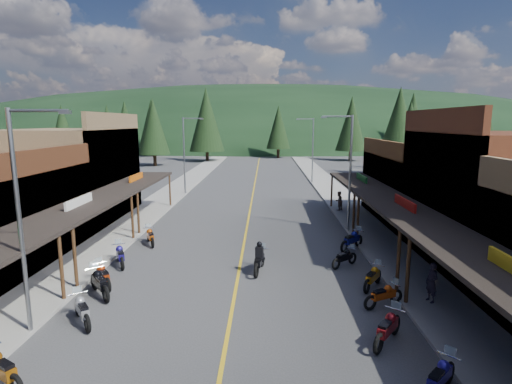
# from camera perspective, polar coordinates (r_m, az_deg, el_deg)

# --- Properties ---
(ground) EXTENTS (220.00, 220.00, 0.00)m
(ground) POSITION_cam_1_polar(r_m,az_deg,el_deg) (20.57, -2.50, -11.53)
(ground) COLOR #38383A
(ground) RESTS_ON ground
(centerline) EXTENTS (0.15, 90.00, 0.01)m
(centerline) POSITION_cam_1_polar(r_m,az_deg,el_deg) (39.83, -0.57, -0.93)
(centerline) COLOR gold
(centerline) RESTS_ON ground
(sidewalk_west) EXTENTS (3.40, 94.00, 0.15)m
(sidewalk_west) POSITION_cam_1_polar(r_m,az_deg,el_deg) (41.04, -12.80, -0.75)
(sidewalk_west) COLOR gray
(sidewalk_west) RESTS_ON ground
(sidewalk_east) EXTENTS (3.40, 94.00, 0.15)m
(sidewalk_east) POSITION_cam_1_polar(r_m,az_deg,el_deg) (40.47, 11.84, -0.87)
(sidewalk_east) COLOR gray
(sidewalk_east) RESTS_ON ground
(shop_west_3) EXTENTS (10.90, 10.20, 8.20)m
(shop_west_3) POSITION_cam_1_polar(r_m,az_deg,el_deg) (34.18, -24.91, 2.30)
(shop_west_3) COLOR brown
(shop_west_3) RESTS_ON ground
(shop_east_2) EXTENTS (10.90, 9.00, 8.20)m
(shop_east_2) POSITION_cam_1_polar(r_m,az_deg,el_deg) (24.56, 31.81, -0.95)
(shop_east_2) COLOR #562B19
(shop_east_2) RESTS_ON ground
(shop_east_3) EXTENTS (10.90, 10.20, 6.20)m
(shop_east_3) POSITION_cam_1_polar(r_m,az_deg,el_deg) (33.21, 23.32, 0.49)
(shop_east_3) COLOR #4C2D16
(shop_east_3) RESTS_ON ground
(streetlight_0) EXTENTS (2.16, 0.18, 8.00)m
(streetlight_0) POSITION_cam_1_polar(r_m,az_deg,el_deg) (15.80, -30.35, -2.63)
(streetlight_0) COLOR gray
(streetlight_0) RESTS_ON ground
(streetlight_1) EXTENTS (2.16, 0.18, 8.00)m
(streetlight_1) POSITION_cam_1_polar(r_m,az_deg,el_deg) (42.03, -10.05, 5.62)
(streetlight_1) COLOR gray
(streetlight_1) RESTS_ON ground
(streetlight_2) EXTENTS (2.16, 0.18, 8.00)m
(streetlight_2) POSITION_cam_1_polar(r_m,az_deg,el_deg) (27.84, 13.03, 3.37)
(streetlight_2) COLOR gray
(streetlight_2) RESTS_ON ground
(streetlight_3) EXTENTS (2.16, 0.18, 8.00)m
(streetlight_3) POSITION_cam_1_polar(r_m,az_deg,el_deg) (49.51, 7.94, 6.31)
(streetlight_3) COLOR gray
(streetlight_3) RESTS_ON ground
(ridge_hill) EXTENTS (310.00, 140.00, 60.00)m
(ridge_hill) POSITION_cam_1_polar(r_m,az_deg,el_deg) (154.28, 0.90, 7.17)
(ridge_hill) COLOR black
(ridge_hill) RESTS_ON ground
(pine_0) EXTENTS (5.04, 5.04, 11.00)m
(pine_0) POSITION_cam_1_polar(r_m,az_deg,el_deg) (91.03, -25.92, 8.32)
(pine_0) COLOR black
(pine_0) RESTS_ON ground
(pine_1) EXTENTS (5.88, 5.88, 12.50)m
(pine_1) POSITION_cam_1_polar(r_m,az_deg,el_deg) (92.62, -14.69, 9.46)
(pine_1) COLOR black
(pine_1) RESTS_ON ground
(pine_2) EXTENTS (6.72, 6.72, 14.00)m
(pine_2) POSITION_cam_1_polar(r_m,az_deg,el_deg) (77.92, -7.09, 10.23)
(pine_2) COLOR black
(pine_2) RESTS_ON ground
(pine_3) EXTENTS (5.04, 5.04, 11.00)m
(pine_3) POSITION_cam_1_polar(r_m,az_deg,el_deg) (85.14, 3.22, 9.24)
(pine_3) COLOR black
(pine_3) RESTS_ON ground
(pine_4) EXTENTS (5.88, 5.88, 12.50)m
(pine_4) POSITION_cam_1_polar(r_m,az_deg,el_deg) (80.83, 13.47, 9.49)
(pine_4) COLOR black
(pine_4) RESTS_ON ground
(pine_5) EXTENTS (6.72, 6.72, 14.00)m
(pine_5) POSITION_cam_1_polar(r_m,az_deg,el_deg) (96.77, 21.42, 9.56)
(pine_5) COLOR black
(pine_5) RESTS_ON ground
(pine_6) EXTENTS (5.04, 5.04, 11.00)m
(pine_6) POSITION_cam_1_polar(r_m,az_deg,el_deg) (94.34, 29.96, 8.02)
(pine_6) COLOR black
(pine_6) RESTS_ON ground
(pine_7) EXTENTS (5.88, 5.88, 12.50)m
(pine_7) POSITION_cam_1_polar(r_m,az_deg,el_deg) (100.77, -18.18, 9.31)
(pine_7) COLOR black
(pine_7) RESTS_ON ground
(pine_8) EXTENTS (4.48, 4.48, 10.00)m
(pine_8) POSITION_cam_1_polar(r_m,az_deg,el_deg) (63.55, -20.36, 7.95)
(pine_8) COLOR black
(pine_8) RESTS_ON ground
(pine_9) EXTENTS (4.93, 4.93, 10.80)m
(pine_9) POSITION_cam_1_polar(r_m,az_deg,el_deg) (67.99, 21.09, 8.34)
(pine_9) COLOR black
(pine_9) RESTS_ON ground
(pine_10) EXTENTS (5.38, 5.38, 11.60)m
(pine_10) POSITION_cam_1_polar(r_m,az_deg,el_deg) (71.75, -14.43, 9.06)
(pine_10) COLOR black
(pine_10) RESTS_ON ground
(pine_11) EXTENTS (5.82, 5.82, 12.40)m
(pine_11) POSITION_cam_1_polar(r_m,az_deg,el_deg) (60.06, 19.74, 9.06)
(pine_11) COLOR black
(pine_11) RESTS_ON ground
(bike_west_4) EXTENTS (2.30, 1.79, 1.28)m
(bike_west_4) POSITION_cam_1_polar(r_m,az_deg,el_deg) (14.36, -32.68, -20.41)
(bike_west_4) COLOR #98520A
(bike_west_4) RESTS_ON ground
(bike_west_5) EXTENTS (1.86, 2.14, 1.22)m
(bike_west_5) POSITION_cam_1_polar(r_m,az_deg,el_deg) (16.92, -23.61, -15.05)
(bike_west_5) COLOR #95959A
(bike_west_5) RESTS_ON ground
(bike_west_6) EXTENTS (2.07, 2.31, 1.34)m
(bike_west_6) POSITION_cam_1_polar(r_m,az_deg,el_deg) (19.08, -21.45, -11.84)
(bike_west_6) COLOR black
(bike_west_6) RESTS_ON ground
(bike_west_7) EXTENTS (1.82, 2.08, 1.19)m
(bike_west_7) POSITION_cam_1_polar(r_m,az_deg,el_deg) (20.06, -21.01, -10.95)
(bike_west_7) COLOR #A5300B
(bike_west_7) RESTS_ON ground
(bike_west_8) EXTENTS (1.62, 2.28, 1.25)m
(bike_west_8) POSITION_cam_1_polar(r_m,az_deg,el_deg) (22.54, -18.83, -8.44)
(bike_west_8) COLOR navy
(bike_west_8) RESTS_ON ground
(bike_west_9) EXTENTS (1.50, 2.14, 1.17)m
(bike_west_9) POSITION_cam_1_polar(r_m,az_deg,el_deg) (25.71, -14.87, -6.06)
(bike_west_9) COLOR #BE4F0D
(bike_west_9) RESTS_ON ground
(bike_east_4) EXTENTS (1.90, 1.94, 1.17)m
(bike_east_4) POSITION_cam_1_polar(r_m,az_deg,el_deg) (13.19, 24.77, -22.82)
(bike_east_4) COLOR navy
(bike_east_4) RESTS_ON ground
(bike_east_5) EXTENTS (1.91, 2.20, 1.26)m
(bike_east_5) POSITION_cam_1_polar(r_m,az_deg,el_deg) (15.08, 18.30, -17.82)
(bike_east_5) COLOR maroon
(bike_east_5) RESTS_ON ground
(bike_east_6) EXTENTS (2.02, 1.45, 1.11)m
(bike_east_6) POSITION_cam_1_polar(r_m,az_deg,el_deg) (17.70, 17.77, -13.75)
(bike_east_6) COLOR #C4450E
(bike_east_6) RESTS_ON ground
(bike_east_7) EXTENTS (1.69, 2.05, 1.15)m
(bike_east_7) POSITION_cam_1_polar(r_m,az_deg,el_deg) (19.39, 16.34, -11.47)
(bike_east_7) COLOR #C1770D
(bike_east_7) RESTS_ON ground
(bike_east_8) EXTENTS (1.86, 1.72, 1.09)m
(bike_east_8) POSITION_cam_1_polar(r_m,az_deg,el_deg) (21.74, 12.54, -9.04)
(bike_east_8) COLOR black
(bike_east_8) RESTS_ON ground
(bike_east_9) EXTENTS (2.11, 2.20, 1.31)m
(bike_east_9) POSITION_cam_1_polar(r_m,az_deg,el_deg) (24.57, 13.53, -6.58)
(bike_east_9) COLOR navy
(bike_east_9) RESTS_ON ground
(rider_on_bike) EXTENTS (1.12, 2.33, 1.70)m
(rider_on_bike) POSITION_cam_1_polar(r_m,az_deg,el_deg) (20.44, 0.48, -9.62)
(rider_on_bike) COLOR black
(rider_on_bike) RESTS_ON ground
(pedestrian_east_a) EXTENTS (0.56, 0.70, 1.69)m
(pedestrian_east_a) POSITION_cam_1_polar(r_m,az_deg,el_deg) (18.41, 23.82, -11.72)
(pedestrian_east_a) COLOR #221C2B
(pedestrian_east_a) RESTS_ON sidewalk_east
(pedestrian_east_b) EXTENTS (0.88, 0.87, 1.62)m
(pedestrian_east_b) POSITION_cam_1_polar(r_m,az_deg,el_deg) (34.50, 11.72, -1.23)
(pedestrian_east_b) COLOR brown
(pedestrian_east_b) RESTS_ON sidewalk_east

